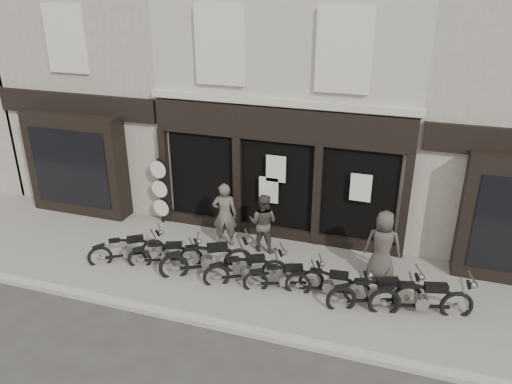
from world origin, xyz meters
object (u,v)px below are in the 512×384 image
(motorcycle_7, at_px, (422,302))
(man_left, at_px, (225,215))
(man_right, at_px, (383,245))
(motorcycle_6, at_px, (376,296))
(motorcycle_3, at_px, (246,272))
(advert_sign_post, at_px, (160,194))
(motorcycle_2, at_px, (207,262))
(motorcycle_4, at_px, (285,279))
(motorcycle_5, at_px, (329,286))
(motorcycle_1, at_px, (166,256))
(man_centre, at_px, (263,223))
(motorcycle_0, at_px, (128,251))

(motorcycle_7, relative_size, man_left, 1.23)
(man_right, bearing_deg, motorcycle_6, 87.94)
(motorcycle_3, xyz_separation_m, motorcycle_7, (4.12, 0.00, 0.04))
(man_right, relative_size, advert_sign_post, 0.82)
(motorcycle_2, height_order, advert_sign_post, advert_sign_post)
(motorcycle_4, bearing_deg, motorcycle_3, 159.63)
(motorcycle_2, distance_m, motorcycle_5, 3.08)
(motorcycle_7, distance_m, man_left, 5.55)
(motorcycle_5, distance_m, man_left, 3.61)
(motorcycle_1, height_order, motorcycle_7, motorcycle_7)
(man_left, bearing_deg, man_centre, 167.47)
(motorcycle_0, bearing_deg, motorcycle_4, -34.23)
(motorcycle_1, bearing_deg, motorcycle_3, -23.25)
(motorcycle_1, xyz_separation_m, motorcycle_3, (2.23, -0.08, 0.03))
(motorcycle_1, distance_m, motorcycle_6, 5.36)
(motorcycle_1, bearing_deg, motorcycle_6, -22.91)
(man_right, bearing_deg, motorcycle_0, 8.17)
(man_centre, distance_m, advert_sign_post, 3.45)
(motorcycle_3, height_order, motorcycle_6, motorcycle_6)
(motorcycle_0, bearing_deg, man_centre, -7.26)
(motorcycle_1, relative_size, man_centre, 1.13)
(motorcycle_1, distance_m, man_centre, 2.71)
(motorcycle_5, relative_size, motorcycle_7, 0.90)
(motorcycle_4, height_order, motorcycle_7, motorcycle_7)
(motorcycle_1, xyz_separation_m, man_left, (1.06, 1.49, 0.67))
(man_right, height_order, advert_sign_post, advert_sign_post)
(motorcycle_7, bearing_deg, advert_sign_post, 149.63)
(motorcycle_2, relative_size, motorcycle_7, 0.96)
(motorcycle_4, xyz_separation_m, motorcycle_7, (3.15, 0.01, 0.07))
(motorcycle_3, bearing_deg, man_right, -6.30)
(motorcycle_1, xyz_separation_m, motorcycle_7, (6.36, -0.07, 0.07))
(motorcycle_0, xyz_separation_m, motorcycle_2, (2.26, 0.07, 0.07))
(motorcycle_5, height_order, advert_sign_post, advert_sign_post)
(motorcycle_1, xyz_separation_m, motorcycle_5, (4.27, -0.05, 0.02))
(motorcycle_0, distance_m, motorcycle_3, 3.31)
(motorcycle_3, relative_size, motorcycle_4, 1.02)
(motorcycle_0, relative_size, man_left, 0.95)
(motorcycle_5, height_order, man_centre, man_centre)
(motorcycle_3, bearing_deg, man_centre, 65.32)
(motorcycle_4, height_order, man_left, man_left)
(man_left, height_order, man_right, man_left)
(motorcycle_0, relative_size, motorcycle_1, 0.95)
(motorcycle_0, distance_m, motorcycle_4, 4.28)
(motorcycle_3, bearing_deg, motorcycle_6, -29.13)
(motorcycle_1, relative_size, man_left, 1.00)
(man_left, bearing_deg, man_right, 159.56)
(motorcycle_5, distance_m, man_centre, 2.71)
(motorcycle_6, bearing_deg, motorcycle_0, 158.12)
(motorcycle_3, distance_m, motorcycle_7, 4.12)
(motorcycle_0, distance_m, motorcycle_7, 7.43)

